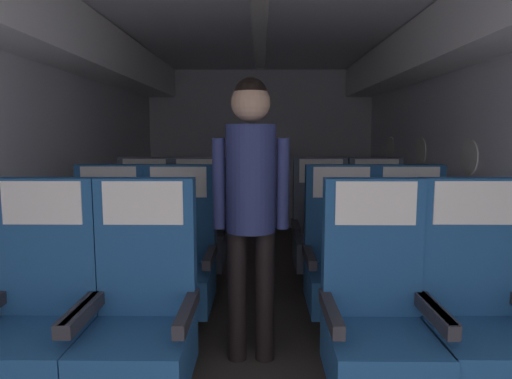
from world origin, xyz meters
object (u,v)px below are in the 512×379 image
Objects in this scene: seat_b_right_aisle at (412,266)px; flight_attendant at (251,190)px; seat_b_left_window at (107,265)px; seat_c_right_aisle at (377,235)px; seat_c_right_window at (321,235)px; seat_a_right_window at (377,324)px; seat_b_left_aisle at (177,266)px; seat_c_left_aisle at (197,235)px; seat_c_left_window at (143,234)px; seat_a_left_window at (38,323)px; seat_b_right_window at (342,266)px; seat_a_left_aisle at (141,323)px; seat_a_right_aisle at (477,323)px.

flight_attendant reaches higher than seat_b_right_aisle.
seat_b_left_window and seat_c_right_aisle have the same top height.
flight_attendant is at bearing -115.35° from seat_c_right_window.
seat_a_right_window is 1.00× the size of seat_b_left_aisle.
seat_c_right_window is (-0.47, 0.00, 0.00)m from seat_c_right_aisle.
seat_b_right_aisle is 1.00× the size of seat_c_right_aisle.
seat_a_right_window is at bearing -39.61° from seat_b_left_aisle.
seat_c_right_aisle is (1.51, 0.89, 0.00)m from seat_b_left_aisle.
seat_c_right_window is at bearing 0.59° from seat_c_left_aisle.
seat_c_left_window is 1.61m from flight_attendant.
seat_a_left_window is 2.17m from seat_b_right_aisle.
seat_b_left_window is at bearing 179.59° from seat_b_right_window.
seat_a_left_aisle is 1.51m from seat_a_right_aisle.
seat_b_left_window is at bearing -156.27° from seat_c_right_aisle.
seat_b_left_aisle is at bearing 140.39° from seat_a_right_window.
seat_a_left_aisle and seat_b_right_aisle have the same top height.
seat_c_left_window and seat_c_right_aisle have the same top height.
seat_b_left_aisle is (-1.51, 0.86, 0.00)m from seat_a_right_aisle.
seat_a_left_window is at bearing -149.73° from seat_b_right_window.
seat_a_left_window is 2.65m from seat_c_right_aisle.
seat_c_left_window is at bearing 149.57° from seat_b_right_window.
seat_a_right_window is at bearing -116.91° from seat_b_right_aisle.
seat_a_left_window is at bearing -155.48° from seat_b_right_aisle.
seat_a_left_window and seat_b_left_window have the same top height.
seat_a_right_window is 1.00× the size of seat_c_right_window.
seat_b_right_aisle is at bearing 0.74° from seat_b_left_aisle.
seat_a_left_window is 1.23m from flight_attendant.
flight_attendant is at bearing 31.73° from seat_a_left_window.
seat_a_left_aisle is 0.69× the size of flight_attendant.
seat_a_left_window is 1.00× the size of seat_a_right_window.
seat_a_right_window is 0.69× the size of flight_attendant.
flight_attendant is (-1.03, 0.56, 0.53)m from seat_a_right_aisle.
seat_b_right_window is at bearing -39.58° from seat_c_left_aisle.
seat_a_right_aisle and seat_c_left_window have the same top height.
seat_c_right_aisle is at bearing -0.59° from seat_c_right_window.
seat_c_right_aisle is 0.69× the size of flight_attendant.
seat_a_left_aisle is at bearing -75.62° from seat_c_left_window.
seat_b_right_aisle is at bearing 0.07° from seat_b_left_window.
seat_c_left_window is at bearing 130.51° from seat_a_right_window.
seat_a_left_aisle is at bearing -140.01° from seat_b_right_window.
seat_a_left_window is at bearing -138.16° from seat_c_right_aisle.
seat_a_left_window is 1.82m from seat_c_left_aisle.
seat_b_right_window is 1.00× the size of seat_c_left_aisle.
seat_b_left_window is 1.00× the size of seat_c_right_window.
seat_b_left_aisle is (-1.06, 0.88, 0.00)m from seat_a_right_window.
seat_b_right_window is (1.52, -0.01, 0.00)m from seat_b_left_window.
flight_attendant is (-1.03, -0.32, 0.53)m from seat_b_right_aisle.
seat_a_right_aisle is 2.30m from seat_c_left_aisle.
seat_b_right_aisle is 2.16m from seat_c_left_window.
seat_c_right_window is at bearing 179.41° from seat_c_right_aisle.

